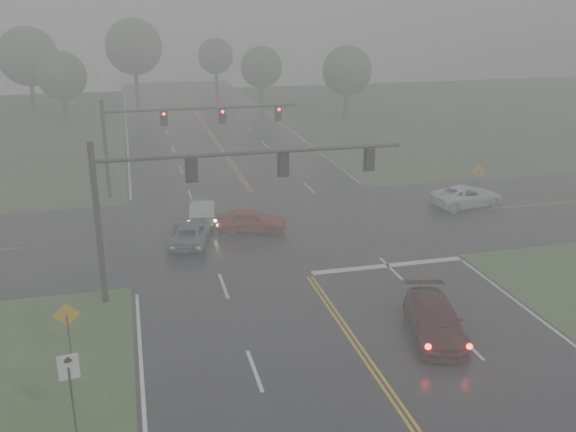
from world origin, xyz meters
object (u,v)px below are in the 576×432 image
object	(u,v)px
sedan_red	(252,232)
signal_gantry_far	(168,127)
signal_gantry_near	(197,184)
car_grey	(190,244)
pickup_white	(466,206)
sedan_maroon	(433,335)
sedan_silver	(203,221)

from	to	relation	value
sedan_red	signal_gantry_far	bearing A→B (deg)	37.11
sedan_red	signal_gantry_far	xyz separation A→B (m)	(-4.16, 9.56, 5.00)
signal_gantry_near	car_grey	bearing A→B (deg)	89.20
pickup_white	sedan_red	bearing A→B (deg)	87.03
signal_gantry_far	sedan_maroon	bearing A→B (deg)	-69.11
sedan_red	sedan_silver	size ratio (longest dim) A/B	0.96
sedan_maroon	pickup_white	world-z (taller)	sedan_maroon
pickup_white	signal_gantry_near	bearing A→B (deg)	106.89
sedan_silver	sedan_maroon	bearing A→B (deg)	122.11
car_grey	pickup_white	distance (m)	19.58
sedan_red	sedan_silver	xyz separation A→B (m)	(-2.70, 2.71, 0.00)
sedan_silver	car_grey	distance (m)	4.01
sedan_silver	pickup_white	size ratio (longest dim) A/B	0.87
sedan_maroon	signal_gantry_far	xyz separation A→B (m)	(-9.22, 24.16, 5.00)
sedan_silver	car_grey	xyz separation A→B (m)	(-1.23, -3.81, 0.00)
sedan_maroon	sedan_silver	bearing A→B (deg)	127.93
sedan_maroon	pickup_white	distance (m)	19.18
sedan_maroon	sedan_red	size ratio (longest dim) A/B	1.19
sedan_red	signal_gantry_near	size ratio (longest dim) A/B	0.29
sedan_red	sedan_silver	bearing A→B (deg)	58.44
sedan_silver	signal_gantry_near	size ratio (longest dim) A/B	0.30
signal_gantry_near	signal_gantry_far	bearing A→B (deg)	90.44
sedan_red	car_grey	xyz separation A→B (m)	(-3.93, -1.10, 0.00)
car_grey	signal_gantry_near	xyz separation A→B (m)	(-0.09, -6.66, 5.46)
signal_gantry_near	signal_gantry_far	xyz separation A→B (m)	(-0.13, 17.33, -0.46)
pickup_white	signal_gantry_far	distance (m)	21.80
pickup_white	signal_gantry_far	world-z (taller)	signal_gantry_far
sedan_maroon	sedan_silver	size ratio (longest dim) A/B	1.15
car_grey	sedan_silver	bearing A→B (deg)	-96.36
sedan_maroon	car_grey	size ratio (longest dim) A/B	1.09
sedan_red	signal_gantry_far	distance (m)	11.57
car_grey	pickup_white	world-z (taller)	pickup_white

